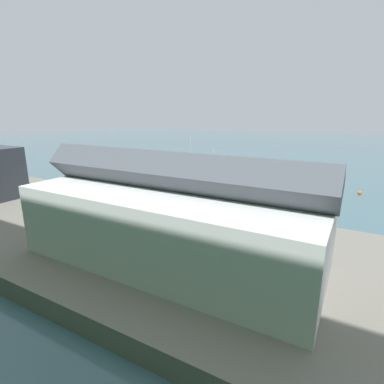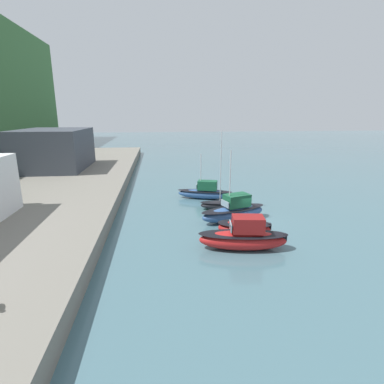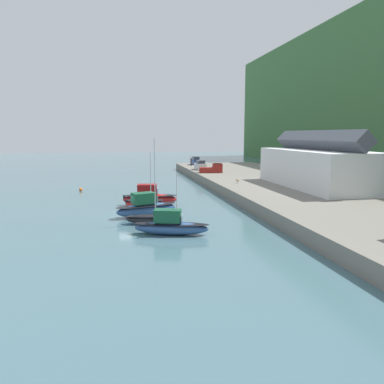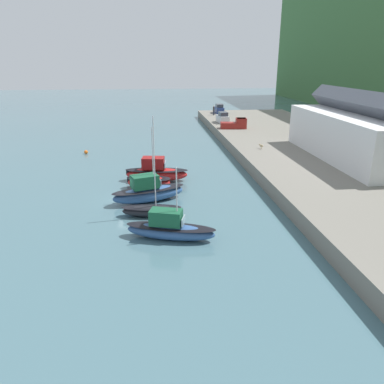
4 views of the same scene
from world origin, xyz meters
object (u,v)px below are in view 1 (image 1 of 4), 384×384
moored_boat_0 (250,191)px  moored_boat_4 (165,182)px  dog_on_quay (284,226)px  moored_boat_3 (192,185)px  moored_boat_1 (236,189)px  moored_boat_2 (213,185)px  mooring_buoy_0 (360,193)px

moored_boat_0 → moored_boat_4: moored_boat_4 is taller
moored_boat_0 → dog_on_quay: moored_boat_0 is taller
moored_boat_3 → moored_boat_1: bearing=-172.8°
moored_boat_3 → moored_boat_4: bearing=21.9°
moored_boat_2 → moored_boat_4: 8.79m
moored_boat_1 → moored_boat_2: (4.10, -0.06, 0.30)m
moored_boat_3 → mooring_buoy_0: size_ratio=15.58×
moored_boat_1 → moored_boat_2: bearing=11.5°
dog_on_quay → mooring_buoy_0: size_ratio=1.48×
moored_boat_2 → moored_boat_4: (8.62, 1.69, -0.16)m
moored_boat_0 → moored_boat_3: size_ratio=0.84×
moored_boat_3 → dog_on_quay: moored_boat_3 is taller
moored_boat_4 → moored_boat_3: bearing=-147.0°
moored_boat_0 → moored_boat_2: bearing=0.3°
moored_boat_1 → moored_boat_4: size_ratio=0.70×
moored_boat_0 → moored_boat_1: size_ratio=1.45×
moored_boat_2 → dog_on_quay: 22.22m
moored_boat_4 → dog_on_quay: (-23.93, 14.39, 1.15)m
moored_boat_0 → moored_boat_4: 15.50m
moored_boat_2 → mooring_buoy_0: bearing=-175.5°
moored_boat_0 → mooring_buoy_0: 18.08m
moored_boat_0 → moored_boat_1: (2.76, -0.87, -0.31)m
moored_boat_3 → moored_boat_0: bearing=-177.9°
moored_boat_0 → moored_boat_2: size_ratio=0.97×
moored_boat_2 → dog_on_quay: bearing=114.6°
dog_on_quay → moored_boat_1: bearing=-170.0°
moored_boat_2 → moored_boat_4: moored_boat_2 is taller
moored_boat_2 → moored_boat_0: bearing=153.2°
moored_boat_0 → moored_boat_1: moored_boat_0 is taller
moored_boat_3 → moored_boat_2: bearing=-170.1°
moored_boat_0 → dog_on_quay: size_ratio=8.85×
moored_boat_0 → moored_boat_1: bearing=-9.5°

